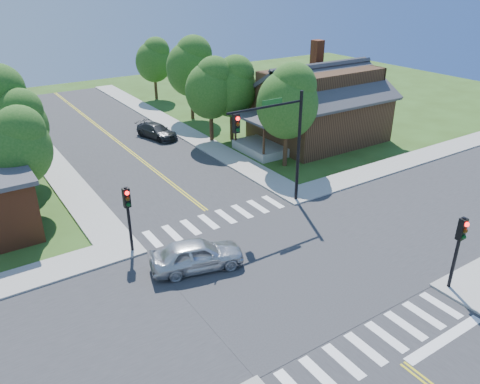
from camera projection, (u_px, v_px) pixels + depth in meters
ground at (281, 269)px, 23.44m from camera, size 100.00×100.00×0.00m
road_ns at (281, 269)px, 23.43m from camera, size 10.00×90.00×0.04m
road_ew at (281, 269)px, 23.43m from camera, size 90.00×10.00×0.04m
intersection_patch at (281, 269)px, 23.44m from camera, size 10.20×10.20×0.06m
sidewalk_ne at (310, 132)px, 43.22m from camera, size 40.00×40.00×0.14m
crosswalk_north at (217, 219)px, 28.10m from camera, size 8.85×2.00×0.01m
crosswalk_south at (376, 342)px, 18.74m from camera, size 8.85×2.00×0.01m
centerline at (281, 268)px, 23.42m from camera, size 0.30×90.00×0.01m
stop_bar at (445, 340)px, 18.95m from camera, size 4.60×0.45×0.09m
signal_mast_ne at (278, 134)px, 27.53m from camera, size 5.30×0.42×7.20m
signal_pole_se at (460, 240)px, 20.85m from camera, size 0.34×0.42×3.80m
signal_pole_nw at (128, 208)px, 23.72m from camera, size 0.34×0.42×3.80m
house_ne at (319, 102)px, 40.28m from camera, size 13.05×8.80×7.11m
tree_e_a at (289, 100)px, 33.79m from camera, size 4.60×4.37×7.82m
tree_e_b at (233, 85)px, 39.60m from camera, size 4.31×4.09×7.32m
tree_e_c at (191, 65)px, 45.12m from camera, size 4.80×4.56×8.16m
tree_e_d at (154, 59)px, 52.75m from camera, size 4.12×3.91×7.00m
tree_w_a at (18, 145)px, 27.14m from camera, size 3.96×3.76×6.74m
tree_house at (212, 87)px, 39.04m from camera, size 4.31×4.09×7.33m
tree_bldg at (19, 122)px, 31.44m from camera, size 3.90×3.71×6.63m
car_silver at (197, 255)px, 23.16m from camera, size 4.15×5.56×1.58m
car_dgrey at (157, 131)px, 41.59m from camera, size 3.95×5.22×1.26m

